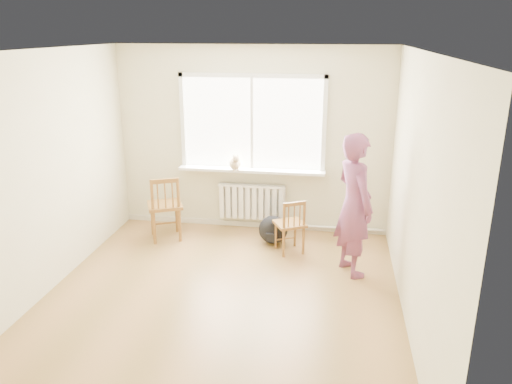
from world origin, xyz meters
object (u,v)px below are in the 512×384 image
at_px(cat, 235,163).
at_px(backpack, 273,230).
at_px(chair_left, 165,208).
at_px(chair_right, 291,226).
at_px(person, 354,205).

distance_m(cat, backpack, 1.12).
relative_size(chair_left, chair_right, 1.25).
bearing_deg(person, backpack, 27.80).
xyz_separation_m(cat, backpack, (0.61, -0.38, -0.85)).
bearing_deg(cat, person, -49.32).
height_order(chair_right, backpack, chair_right).
bearing_deg(chair_right, backpack, -72.94).
xyz_separation_m(chair_right, backpack, (-0.27, 0.27, -0.18)).
height_order(chair_left, person, person).
distance_m(person, cat, 2.01).
bearing_deg(cat, chair_right, -52.81).
relative_size(chair_left, person, 0.54).
xyz_separation_m(chair_left, person, (2.60, -0.60, 0.40)).
distance_m(chair_right, cat, 1.29).
bearing_deg(chair_right, chair_left, -33.35).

